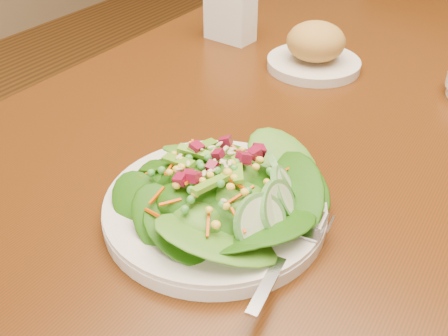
{
  "coord_description": "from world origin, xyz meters",
  "views": [
    {
      "loc": [
        0.27,
        -0.75,
        1.14
      ],
      "look_at": [
        0.01,
        -0.35,
        0.81
      ],
      "focal_mm": 40.0,
      "sensor_mm": 36.0,
      "label": 1
    }
  ],
  "objects": [
    {
      "name": "dining_table",
      "position": [
        0.0,
        0.0,
        0.65
      ],
      "size": [
        0.9,
        1.4,
        0.75
      ],
      "color": "#4D1F09",
      "rests_on": "ground_plane"
    },
    {
      "name": "chair_far",
      "position": [
        -0.0,
        0.95,
        0.47
      ],
      "size": [
        0.54,
        0.54,
        0.89
      ],
      "rotation": [
        0.0,
        0.0,
        2.71
      ],
      "color": "#3E2512",
      "rests_on": "ground_plane"
    },
    {
      "name": "salad_plate",
      "position": [
        0.02,
        -0.37,
        0.78
      ],
      "size": [
        0.27,
        0.26,
        0.08
      ],
      "rotation": [
        0.0,
        0.0,
        0.2
      ],
      "color": "silver",
      "rests_on": "dining_table"
    },
    {
      "name": "bread_plate",
      "position": [
        -0.06,
        0.08,
        0.79
      ],
      "size": [
        0.17,
        0.17,
        0.09
      ],
      "color": "silver",
      "rests_on": "dining_table"
    },
    {
      "name": "napkin_holder",
      "position": [
        -0.27,
        0.13,
        0.82
      ],
      "size": [
        0.1,
        0.06,
        0.13
      ],
      "rotation": [
        0.0,
        0.0,
        -0.09
      ],
      "color": "white",
      "rests_on": "dining_table"
    }
  ]
}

